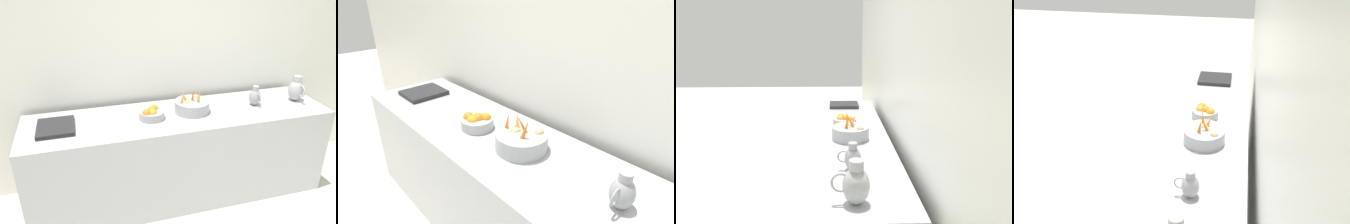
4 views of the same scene
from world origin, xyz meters
TOP-DOWN VIEW (x-y plane):
  - tile_wall_left at (-1.95, 0.45)m, footprint 0.10×7.91m
  - prep_counter at (-1.48, -0.05)m, footprint 0.71×2.79m
  - vegetable_colander at (-1.50, 0.06)m, footprint 0.32×0.32m
  - orange_bowl at (-1.46, -0.33)m, footprint 0.23×0.23m
  - metal_pitcher_tall at (-1.48, 1.14)m, footprint 0.21×0.15m
  - metal_pitcher_short at (-1.49, 0.70)m, footprint 0.16×0.11m
  - counter_sink_basin at (-1.48, -1.14)m, footprint 0.34×0.30m

SIDE VIEW (x-z plane):
  - prep_counter at x=-1.48m, z-range 0.00..0.87m
  - counter_sink_basin at x=-1.48m, z-range 0.87..0.91m
  - orange_bowl at x=-1.46m, z-range 0.87..0.98m
  - vegetable_colander at x=-1.50m, z-range 0.81..1.05m
  - metal_pitcher_short at x=-1.49m, z-range 0.87..1.06m
  - metal_pitcher_tall at x=-1.48m, z-range 0.86..1.12m
  - tile_wall_left at x=-1.95m, z-range 0.00..3.00m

